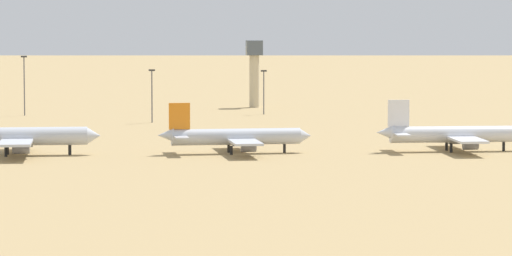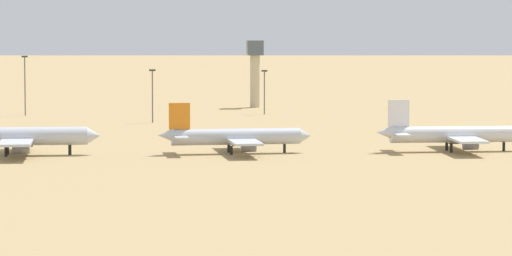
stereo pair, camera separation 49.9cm
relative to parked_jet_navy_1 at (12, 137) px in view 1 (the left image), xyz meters
name	(u,v)px [view 1 (the left image)]	position (x,y,z in m)	size (l,w,h in m)	color
ground	(236,155)	(49.13, -2.51, -4.18)	(4000.00, 4000.00, 0.00)	tan
parked_jet_navy_1	(12,137)	(0.00, 0.00, 0.00)	(38.52, 32.20, 12.77)	silver
parked_jet_orange_2	(234,137)	(48.92, -0.51, -0.44)	(34.57, 29.08, 11.42)	silver
parked_jet_white_3	(453,134)	(98.46, -0.55, -0.33)	(35.47, 29.64, 11.76)	silver
control_tower	(254,67)	(68.20, 150.53, 8.99)	(5.20, 5.20, 21.83)	#C6B793
light_pole_west	(152,92)	(33.19, 89.65, 4.55)	(1.80, 0.50, 15.08)	#59595E
light_pole_mid	(264,88)	(67.95, 118.48, 3.75)	(1.80, 0.50, 13.52)	#59595E
light_pole_east	(24,82)	(-4.25, 120.81, 6.06)	(1.80, 0.50, 18.01)	#59595E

